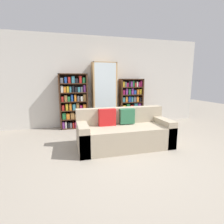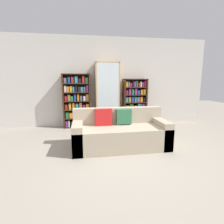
{
  "view_description": "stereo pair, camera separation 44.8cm",
  "coord_description": "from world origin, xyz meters",
  "px_view_note": "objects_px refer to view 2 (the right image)",
  "views": [
    {
      "loc": [
        -1.11,
        -2.8,
        1.41
      ],
      "look_at": [
        0.04,
        1.46,
        0.6
      ],
      "focal_mm": 28.0,
      "sensor_mm": 36.0,
      "label": 1
    },
    {
      "loc": [
        -0.67,
        -2.89,
        1.41
      ],
      "look_at": [
        0.04,
        1.46,
        0.6
      ],
      "focal_mm": 28.0,
      "sensor_mm": 36.0,
      "label": 2
    }
  ],
  "objects_px": {
    "bookshelf_right": "(135,102)",
    "wine_bottle": "(126,128)",
    "bookshelf_left": "(77,102)",
    "display_cabinet": "(107,95)",
    "couch": "(120,133)"
  },
  "relations": [
    {
      "from": "display_cabinet",
      "to": "wine_bottle",
      "type": "xyz_separation_m",
      "value": [
        0.38,
        -0.92,
        -0.79
      ]
    },
    {
      "from": "display_cabinet",
      "to": "wine_bottle",
      "type": "height_order",
      "value": "display_cabinet"
    },
    {
      "from": "couch",
      "to": "wine_bottle",
      "type": "height_order",
      "value": "couch"
    },
    {
      "from": "bookshelf_right",
      "to": "wine_bottle",
      "type": "bearing_deg",
      "value": -118.11
    },
    {
      "from": "display_cabinet",
      "to": "wine_bottle",
      "type": "bearing_deg",
      "value": -67.6
    },
    {
      "from": "display_cabinet",
      "to": "wine_bottle",
      "type": "distance_m",
      "value": 1.27
    },
    {
      "from": "couch",
      "to": "bookshelf_left",
      "type": "bearing_deg",
      "value": 117.69
    },
    {
      "from": "bookshelf_left",
      "to": "bookshelf_right",
      "type": "distance_m",
      "value": 1.79
    },
    {
      "from": "bookshelf_left",
      "to": "display_cabinet",
      "type": "relative_size",
      "value": 0.83
    },
    {
      "from": "bookshelf_left",
      "to": "bookshelf_right",
      "type": "height_order",
      "value": "bookshelf_left"
    },
    {
      "from": "couch",
      "to": "bookshelf_left",
      "type": "height_order",
      "value": "bookshelf_left"
    },
    {
      "from": "wine_bottle",
      "to": "bookshelf_right",
      "type": "bearing_deg",
      "value": 61.89
    },
    {
      "from": "bookshelf_left",
      "to": "display_cabinet",
      "type": "bearing_deg",
      "value": -1.01
    },
    {
      "from": "bookshelf_left",
      "to": "wine_bottle",
      "type": "relative_size",
      "value": 4.09
    },
    {
      "from": "wine_bottle",
      "to": "bookshelf_left",
      "type": "bearing_deg",
      "value": 144.14
    }
  ]
}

